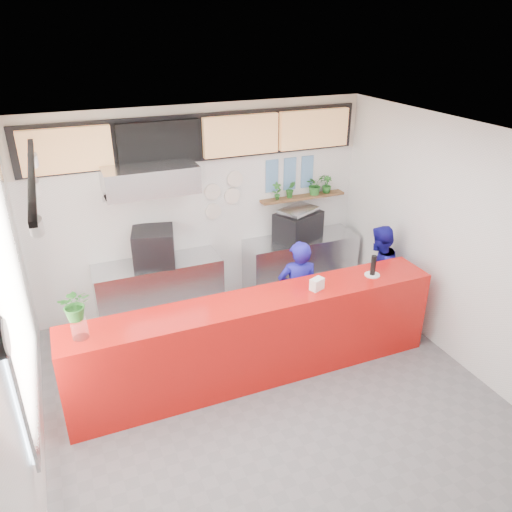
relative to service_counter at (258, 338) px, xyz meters
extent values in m
plane|color=slate|center=(0.00, -0.40, -0.55)|extent=(5.00, 5.00, 0.00)
plane|color=silver|center=(0.00, -0.40, 2.45)|extent=(5.00, 5.00, 0.00)
plane|color=white|center=(0.00, 2.10, 0.95)|extent=(5.00, 0.00, 5.00)
plane|color=white|center=(-2.50, -0.40, 0.95)|extent=(0.00, 5.00, 5.00)
plane|color=white|center=(2.50, -0.40, 0.95)|extent=(0.00, 5.00, 5.00)
cube|color=red|center=(0.00, 0.00, 0.00)|extent=(4.50, 0.60, 1.10)
cube|color=beige|center=(0.00, 2.09, 2.05)|extent=(5.00, 0.02, 0.80)
cube|color=#B2B5BA|center=(-0.80, 1.80, -0.10)|extent=(1.80, 0.60, 0.90)
cube|color=black|center=(-0.82, 1.80, 0.60)|extent=(0.67, 0.67, 0.50)
cube|color=#B2B5BA|center=(-0.80, 1.75, 1.60)|extent=(1.20, 0.70, 0.35)
cube|color=#B2B5BA|center=(-0.80, 1.75, 1.40)|extent=(1.20, 0.69, 0.31)
cube|color=#B2B5BA|center=(1.50, 1.80, -0.10)|extent=(1.80, 0.60, 0.90)
cube|color=black|center=(1.43, 1.80, 0.57)|extent=(0.81, 0.71, 0.44)
cube|color=silver|center=(1.43, 1.80, 0.83)|extent=(0.69, 0.60, 0.05)
cube|color=brown|center=(1.60, 2.00, 0.95)|extent=(1.40, 0.18, 0.04)
cube|color=tan|center=(-1.75, 1.98, 2.00)|extent=(1.10, 0.10, 0.55)
cube|color=black|center=(-0.59, 1.98, 2.00)|extent=(1.10, 0.10, 0.55)
cube|color=tan|center=(0.57, 1.98, 2.00)|extent=(1.10, 0.10, 0.55)
cube|color=tan|center=(1.73, 1.98, 2.00)|extent=(1.10, 0.10, 0.55)
cube|color=black|center=(0.00, 2.06, 2.00)|extent=(4.80, 0.04, 0.65)
cube|color=silver|center=(-2.47, -0.10, 1.15)|extent=(0.04, 2.20, 1.90)
cube|color=#B2B5BA|center=(-2.45, -0.10, 1.15)|extent=(0.03, 2.30, 2.00)
cylinder|color=black|center=(-2.46, -1.30, 1.50)|extent=(0.05, 0.30, 0.30)
cylinder|color=white|center=(-2.43, -1.30, 1.50)|extent=(0.02, 0.26, 0.26)
cube|color=black|center=(-2.10, -0.40, 2.39)|extent=(0.05, 2.40, 0.04)
cylinder|color=silver|center=(0.15, 2.07, 1.20)|extent=(0.24, 0.03, 0.24)
cylinder|color=silver|center=(0.45, 2.07, 1.10)|extent=(0.24, 0.03, 0.24)
cylinder|color=silver|center=(0.15, 2.07, 0.90)|extent=(0.24, 0.03, 0.24)
cylinder|color=silver|center=(0.50, 2.07, 1.35)|extent=(0.24, 0.03, 0.24)
cube|color=#598CBF|center=(1.10, 2.08, 1.45)|extent=(0.20, 0.02, 0.25)
cube|color=#598CBF|center=(1.40, 2.08, 1.45)|extent=(0.20, 0.02, 0.25)
cube|color=#598CBF|center=(1.70, 2.08, 1.45)|extent=(0.20, 0.02, 0.25)
cube|color=#598CBF|center=(1.10, 2.08, 1.20)|extent=(0.20, 0.02, 0.25)
cube|color=#598CBF|center=(1.40, 2.08, 1.20)|extent=(0.20, 0.02, 0.25)
cube|color=#598CBF|center=(1.70, 2.08, 1.20)|extent=(0.20, 0.02, 0.25)
imported|color=#191595|center=(0.78, 0.50, 0.19)|extent=(0.62, 0.49, 1.49)
imported|color=#191595|center=(2.13, 0.63, 0.16)|extent=(0.87, 0.81, 1.42)
imported|color=#296C26|center=(1.15, 2.00, 1.11)|extent=(0.15, 0.11, 0.27)
imported|color=#296C26|center=(1.38, 2.00, 1.11)|extent=(0.18, 0.16, 0.27)
imported|color=#296C26|center=(1.81, 2.00, 1.13)|extent=(0.36, 0.34, 0.32)
imported|color=#296C26|center=(2.02, 2.00, 1.10)|extent=(0.17, 0.16, 0.27)
cylinder|color=white|center=(-1.96, -0.02, 0.65)|extent=(0.17, 0.17, 0.20)
imported|color=#296C26|center=(-1.96, -0.02, 0.94)|extent=(0.33, 0.30, 0.34)
cube|color=white|center=(0.74, -0.06, 0.62)|extent=(0.19, 0.15, 0.14)
cylinder|color=white|center=(1.56, -0.01, 0.56)|extent=(0.24, 0.24, 0.01)
cylinder|color=black|center=(1.56, -0.01, 0.69)|extent=(0.07, 0.07, 0.26)
camera|label=1|loc=(-1.93, -4.59, 3.48)|focal=35.00mm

